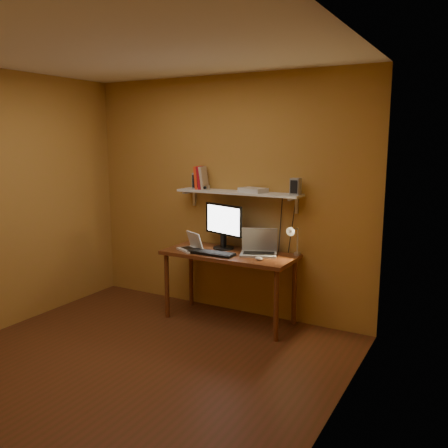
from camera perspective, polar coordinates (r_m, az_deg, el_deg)
The scene contains 14 objects.
room at distance 3.94m, azimuth -11.17°, elevation 0.93°, with size 3.44×3.24×2.64m.
desk at distance 4.99m, azimuth 0.65°, elevation -4.41°, with size 1.40×0.60×0.75m.
wall_shelf at distance 5.03m, azimuth 1.72°, elevation 3.76°, with size 1.40×0.25×0.21m.
monitor at distance 5.09m, azimuth -0.07°, elevation 0.00°, with size 0.52×0.28×0.48m.
laptop at distance 4.90m, azimuth 4.23°, elevation -2.82°, with size 0.44×0.38×0.27m.
netbook at distance 5.07m, azimuth -3.88°, elevation -2.57°, with size 0.32×0.29×0.19m.
keyboard at distance 4.89m, azimuth -1.53°, elevation -3.52°, with size 0.49×0.16×0.03m, color black.
mouse at distance 4.67m, azimuth 4.22°, elevation -4.16°, with size 0.09×0.06×0.03m, color silver.
desk_lamp at distance 4.77m, azimuth 8.38°, elevation -1.58°, with size 0.09×0.23×0.38m.
speaker_left at distance 5.26m, azimuth -3.13°, elevation 5.19°, with size 0.10×0.10×0.18m, color gray.
speaker_right at distance 4.77m, azimuth 8.61°, elevation 4.49°, with size 0.09×0.09×0.17m, color gray.
books at distance 5.26m, azimuth -2.78°, elevation 5.59°, with size 0.15×0.18×0.25m.
shelf_camera at distance 5.16m, azimuth -2.22°, elevation 4.40°, with size 0.09×0.05×0.05m.
router at distance 4.96m, azimuth 3.53°, elevation 4.10°, with size 0.27×0.18×0.05m, color silver.
Camera 1 is at (2.53, -2.96, 1.92)m, focal length 38.00 mm.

